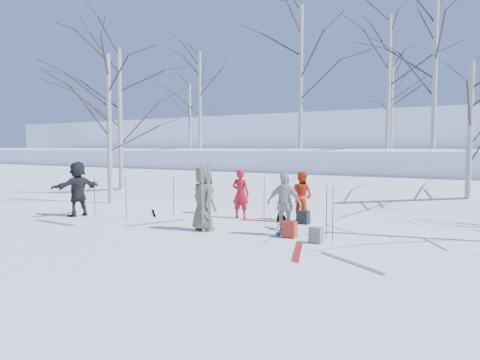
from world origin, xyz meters
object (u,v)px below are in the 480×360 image
Objects in this scene: skier_redor_behind at (302,196)px; backpack_grey at (316,235)px; skier_red_seated at (207,199)px; backpack_dark at (303,217)px; skier_red_north at (241,194)px; backpack_red at (290,230)px; skier_cream_east at (284,204)px; dog at (283,219)px; skier_grey_west at (78,189)px; skier_olive_center at (203,199)px.

skier_redor_behind is 3.51m from backpack_grey.
skier_red_seated is 3.76m from backpack_dark.
skier_red_north is 2.26m from backpack_dark.
skier_red_seated reaches higher than backpack_red.
skier_cream_east is 2.53× the size of dog.
skier_red_north is 3.76× the size of backpack_red.
skier_grey_west is 7.44m from backpack_dark.
skier_red_seated is 3.91m from dog.
skier_red_seated is 0.55× the size of skier_grey_west.
backpack_grey is at bearing 87.68° from dog.
skier_olive_center is at bearing -178.10° from backpack_grey.
skier_red_seated is at bearing 151.76° from backpack_red.
dog is (0.25, -1.70, -0.49)m from skier_redor_behind.
backpack_dark is (3.74, -0.22, -0.30)m from skier_red_seated.
skier_grey_west reaches higher than skier_red_north.
skier_grey_west is (-3.18, -2.87, 0.41)m from skier_red_seated.
backpack_red is (4.39, -2.36, -0.29)m from skier_red_seated.
dog reaches higher than backpack_grey.
skier_redor_behind reaches higher than backpack_grey.
skier_cream_east is at bearing 103.13° from skier_grey_west.
skier_red_north is 3.94× the size of backpack_dark.
skier_redor_behind is 3.64× the size of backpack_red.
skier_olive_center is 2.72× the size of dog.
backpack_red is at bearing 119.91° from skier_redor_behind.
skier_red_seated is at bearing -73.59° from dog.
backpack_red is 1.05× the size of backpack_dark.
backpack_red is (0.73, -1.00, -0.06)m from dog.
backpack_grey is at bearing 99.71° from skier_grey_west.
backpack_red is 0.86m from backpack_grey.
skier_olive_center reaches higher than skier_red_north.
skier_grey_west is 4.54× the size of backpack_dark.
skier_grey_west is at bearing -178.20° from backpack_grey.
skier_cream_east is 0.90× the size of skier_grey_west.
backpack_grey is (1.07, -0.41, -0.63)m from skier_cream_east.
backpack_dark is (0.08, 1.13, -0.07)m from dog.
backpack_grey is at bearing -17.12° from backpack_red.
backpack_red is (2.83, -2.06, -0.58)m from skier_red_north.
skier_red_north reaches higher than skier_red_seated.
skier_red_seated is at bearing -19.02° from skier_red_north.
skier_redor_behind is at bearing 109.96° from backpack_red.
skier_redor_behind is 0.84× the size of skier_grey_west.
backpack_dark is at bearing 118.85° from skier_grey_west.
skier_redor_behind is at bearing 102.82° from skier_cream_east.
skier_olive_center reaches higher than backpack_dark.
skier_redor_behind is 2.65m from skier_cream_east.
skier_red_north reaches higher than backpack_red.
skier_red_north is 1.96m from skier_redor_behind.
backpack_dark is at bearing -101.68° from skier_red_seated.
backpack_grey is (8.39, 0.26, -0.72)m from skier_grey_west.
skier_grey_west is 7.62m from backpack_red.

